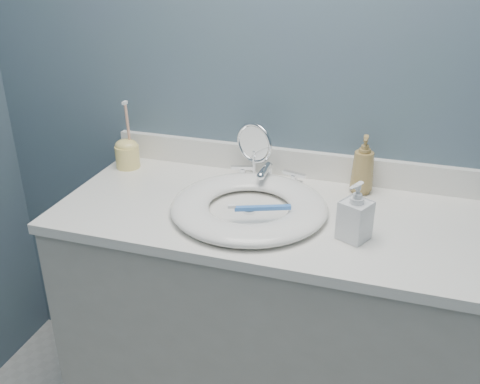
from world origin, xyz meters
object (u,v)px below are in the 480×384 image
at_px(soap_bottle_amber, 363,165).
at_px(soap_bottle_clear, 356,211).
at_px(toothbrush_holder, 127,152).
at_px(makeup_mirror, 254,150).

bearing_deg(soap_bottle_amber, soap_bottle_clear, -89.77).
relative_size(soap_bottle_clear, toothbrush_holder, 0.68).
distance_m(makeup_mirror, toothbrush_holder, 0.45).
bearing_deg(makeup_mirror, soap_bottle_amber, 22.89).
bearing_deg(soap_bottle_clear, toothbrush_holder, -171.57).
xyz_separation_m(makeup_mirror, toothbrush_holder, (-0.44, -0.02, -0.05)).
height_order(makeup_mirror, soap_bottle_clear, makeup_mirror).
bearing_deg(toothbrush_holder, soap_bottle_amber, 2.91).
relative_size(makeup_mirror, soap_bottle_amber, 1.07).
xyz_separation_m(soap_bottle_clear, toothbrush_holder, (-0.79, 0.25, -0.03)).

